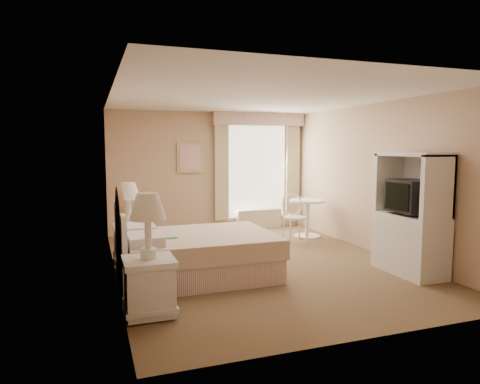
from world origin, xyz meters
name	(u,v)px	position (x,y,z in m)	size (l,w,h in m)	color
room	(259,182)	(0.00, 0.00, 1.25)	(4.21, 5.51, 2.51)	brown
window	(258,167)	(1.05, 2.65, 1.34)	(2.05, 0.22, 2.51)	white
framed_art	(190,158)	(-0.45, 2.71, 1.55)	(0.52, 0.04, 0.62)	tan
bed	(191,253)	(-1.13, -0.34, 0.33)	(2.07, 1.56, 1.38)	tan
nightstand_near	(149,271)	(-1.84, -1.52, 0.48)	(0.53, 0.53, 1.28)	silver
nightstand_far	(130,232)	(-1.84, 0.81, 0.46)	(0.50, 0.50, 1.21)	silver
round_table	(307,212)	(1.63, 1.48, 0.49)	(0.70, 0.70, 0.74)	white
cafe_chair	(294,214)	(1.23, 1.27, 0.52)	(0.45, 0.45, 0.89)	white
armoire	(411,224)	(1.81, -1.18, 0.71)	(0.51, 1.02, 1.70)	silver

